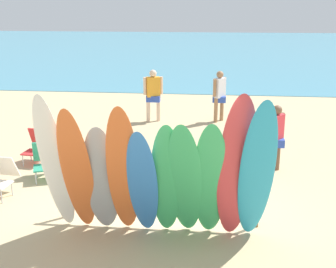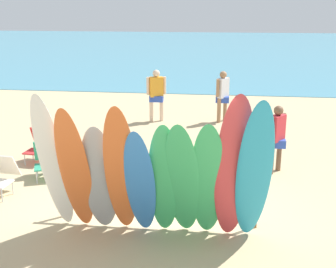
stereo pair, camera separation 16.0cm
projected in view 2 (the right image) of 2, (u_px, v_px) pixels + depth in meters
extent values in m
plane|color=tan|center=(201.00, 84.00, 21.27)|extent=(60.00, 60.00, 0.00)
cube|color=teal|center=(212.00, 48.00, 37.84)|extent=(60.00, 40.00, 0.02)
cylinder|color=brown|center=(64.00, 200.00, 8.06)|extent=(0.07, 0.07, 0.64)
cylinder|color=brown|center=(255.00, 211.00, 7.66)|extent=(0.07, 0.07, 0.64)
cylinder|color=brown|center=(157.00, 188.00, 7.77)|extent=(3.52, 0.06, 0.06)
ellipsoid|color=white|center=(53.00, 164.00, 7.17)|extent=(0.53, 0.92, 2.49)
ellipsoid|color=orange|center=(75.00, 172.00, 7.12)|extent=(0.51, 0.94, 2.30)
ellipsoid|color=#999EA3|center=(100.00, 180.00, 7.23)|extent=(0.63, 0.73, 1.98)
ellipsoid|color=orange|center=(121.00, 172.00, 7.01)|extent=(0.61, 1.03, 2.37)
ellipsoid|color=#337AD1|center=(140.00, 184.00, 7.07)|extent=(0.50, 0.82, 1.97)
ellipsoid|color=#38B266|center=(164.00, 181.00, 7.07)|extent=(0.57, 0.81, 2.06)
ellipsoid|color=#38B266|center=(182.00, 181.00, 7.02)|extent=(0.64, 0.92, 2.09)
ellipsoid|color=#38B266|center=(208.00, 182.00, 6.96)|extent=(0.56, 0.86, 2.11)
ellipsoid|color=#D13D42|center=(233.00, 171.00, 6.78)|extent=(0.66, 0.97, 2.57)
ellipsoid|color=#289EC6|center=(254.00, 175.00, 6.69)|extent=(0.59, 1.14, 2.53)
cylinder|color=brown|center=(279.00, 155.00, 10.27)|extent=(0.11, 0.11, 0.75)
cylinder|color=brown|center=(272.00, 158.00, 10.05)|extent=(0.11, 0.11, 0.75)
cube|color=#2D4CB2|center=(276.00, 143.00, 10.07)|extent=(0.40, 0.25, 0.18)
cube|color=#DB333D|center=(277.00, 128.00, 9.97)|extent=(0.40, 0.43, 0.59)
sphere|color=brown|center=(279.00, 110.00, 9.86)|extent=(0.21, 0.21, 0.21)
cylinder|color=brown|center=(283.00, 125.00, 10.13)|extent=(0.09, 0.09, 0.52)
cylinder|color=brown|center=(271.00, 129.00, 9.79)|extent=(0.09, 0.09, 0.52)
cylinder|color=#9E704C|center=(225.00, 109.00, 14.60)|extent=(0.12, 0.12, 0.80)
cylinder|color=#9E704C|center=(219.00, 110.00, 14.37)|extent=(0.12, 0.12, 0.80)
cube|color=#2D4CB2|center=(222.00, 99.00, 14.39)|extent=(0.43, 0.26, 0.19)
cube|color=silver|center=(223.00, 88.00, 14.29)|extent=(0.41, 0.46, 0.62)
sphere|color=#9E704C|center=(223.00, 75.00, 14.17)|extent=(0.22, 0.22, 0.22)
cylinder|color=#9E704C|center=(228.00, 86.00, 14.46)|extent=(0.10, 0.10, 0.55)
cylinder|color=#9E704C|center=(218.00, 88.00, 14.10)|extent=(0.10, 0.10, 0.55)
cylinder|color=beige|center=(151.00, 109.00, 14.51)|extent=(0.12, 0.12, 0.81)
cylinder|color=beige|center=(162.00, 109.00, 14.57)|extent=(0.12, 0.12, 0.81)
cube|color=#2D4CB2|center=(156.00, 99.00, 14.44)|extent=(0.44, 0.27, 0.20)
cube|color=orange|center=(156.00, 87.00, 14.33)|extent=(0.47, 0.34, 0.64)
sphere|color=beige|center=(156.00, 73.00, 14.21)|extent=(0.23, 0.23, 0.23)
cylinder|color=beige|center=(148.00, 86.00, 14.27)|extent=(0.10, 0.10, 0.57)
cylinder|color=beige|center=(165.00, 85.00, 14.38)|extent=(0.10, 0.10, 0.57)
cylinder|color=#B7B7BC|center=(37.00, 177.00, 9.58)|extent=(0.02, 0.02, 0.28)
cylinder|color=#B7B7BC|center=(57.00, 176.00, 9.67)|extent=(0.02, 0.02, 0.28)
cylinder|color=#B7B7BC|center=(37.00, 171.00, 9.93)|extent=(0.02, 0.02, 0.28)
cylinder|color=#B7B7BC|center=(57.00, 169.00, 10.03)|extent=(0.02, 0.02, 0.28)
cube|color=#2D9370|center=(46.00, 167.00, 9.76)|extent=(0.63, 0.60, 0.03)
cube|color=#2D9370|center=(46.00, 150.00, 10.00)|extent=(0.56, 0.43, 0.51)
cylinder|color=#B7B7BC|center=(2.00, 195.00, 8.69)|extent=(0.02, 0.02, 0.28)
cylinder|color=#B7B7BC|center=(13.00, 188.00, 9.04)|extent=(0.02, 0.02, 0.28)
cube|color=silver|center=(6.00, 165.00, 9.13)|extent=(0.53, 0.34, 0.50)
cylinder|color=#B7B7BC|center=(25.00, 160.00, 10.65)|extent=(0.02, 0.02, 0.28)
cylinder|color=#B7B7BC|center=(41.00, 161.00, 10.56)|extent=(0.02, 0.02, 0.28)
cylinder|color=#B7B7BC|center=(33.00, 155.00, 11.00)|extent=(0.02, 0.02, 0.28)
cylinder|color=#B7B7BC|center=(49.00, 156.00, 10.91)|extent=(0.02, 0.02, 0.28)
cube|color=red|center=(36.00, 152.00, 10.73)|extent=(0.54, 0.50, 0.03)
cube|color=red|center=(42.00, 137.00, 10.97)|extent=(0.52, 0.29, 0.52)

